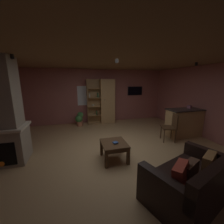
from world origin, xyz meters
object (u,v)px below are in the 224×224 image
at_px(bookshelf_cabinet, 105,102).
at_px(coffee_table, 114,146).
at_px(potted_floor_plant, 79,119).
at_px(leather_couch, 191,182).
at_px(dining_chair, 171,126).
at_px(table_book_0, 116,143).
at_px(table_book_1, 115,143).
at_px(stone_fireplace, 2,117).
at_px(kitchen_bar_counter, 187,122).
at_px(wall_mounted_tv, 135,91).
at_px(tissue_box, 189,107).

bearing_deg(bookshelf_cabinet, coffee_table, -98.86).
relative_size(bookshelf_cabinet, potted_floor_plant, 3.30).
bearing_deg(leather_couch, dining_chair, 59.97).
bearing_deg(table_book_0, table_book_1, -111.69).
bearing_deg(coffee_table, table_book_1, -78.37).
height_order(stone_fireplace, kitchen_bar_counter, stone_fireplace).
distance_m(bookshelf_cabinet, table_book_1, 3.44).
bearing_deg(wall_mounted_tv, coffee_table, -121.01).
distance_m(bookshelf_cabinet, leather_couch, 4.86).
relative_size(stone_fireplace, leather_couch, 1.43).
distance_m(table_book_1, dining_chair, 2.24).
height_order(tissue_box, wall_mounted_tv, wall_mounted_tv).
relative_size(tissue_box, leather_couch, 0.07).
relative_size(dining_chair, potted_floor_plant, 1.47).
xyz_separation_m(table_book_0, dining_chair, (2.11, 0.65, 0.06)).
bearing_deg(table_book_1, kitchen_bar_counter, 17.62).
relative_size(leather_couch, wall_mounted_tv, 2.30).
height_order(table_book_0, table_book_1, table_book_1).
xyz_separation_m(kitchen_bar_counter, potted_floor_plant, (-3.76, 2.19, -0.18)).
relative_size(coffee_table, wall_mounted_tv, 0.89).
bearing_deg(stone_fireplace, bookshelf_cabinet, 41.25).
xyz_separation_m(kitchen_bar_counter, table_book_0, (-2.99, -0.91, -0.03)).
relative_size(stone_fireplace, tissue_box, 20.95).
bearing_deg(wall_mounted_tv, stone_fireplace, -148.09).
xyz_separation_m(table_book_1, wall_mounted_tv, (2.09, 3.58, 1.00)).
xyz_separation_m(leather_couch, table_book_1, (-0.90, 1.43, 0.19)).
bearing_deg(wall_mounted_tv, table_book_0, -120.46).
height_order(table_book_0, wall_mounted_tv, wall_mounted_tv).
bearing_deg(table_book_0, dining_chair, 17.08).
xyz_separation_m(bookshelf_cabinet, kitchen_bar_counter, (2.51, -2.41, -0.52)).
bearing_deg(tissue_box, table_book_0, -162.32).
height_order(coffee_table, potted_floor_plant, potted_floor_plant).
height_order(coffee_table, table_book_0, table_book_0).
distance_m(leather_couch, table_book_0, 1.72).
bearing_deg(potted_floor_plant, table_book_0, -76.11).
relative_size(bookshelf_cabinet, wall_mounted_tv, 2.70).
distance_m(table_book_1, potted_floor_plant, 3.23).
bearing_deg(stone_fireplace, table_book_1, -14.52).
bearing_deg(leather_couch, table_book_1, 122.26).
relative_size(stone_fireplace, coffee_table, 3.70).
height_order(leather_couch, dining_chair, dining_chair).
bearing_deg(leather_couch, bookshelf_cabinet, 94.79).
relative_size(bookshelf_cabinet, leather_couch, 1.17).
bearing_deg(potted_floor_plant, leather_couch, -70.14).
height_order(bookshelf_cabinet, table_book_1, bookshelf_cabinet).
height_order(coffee_table, table_book_1, table_book_1).
distance_m(stone_fireplace, dining_chair, 4.74).
height_order(table_book_0, dining_chair, dining_chair).
xyz_separation_m(coffee_table, wall_mounted_tv, (2.11, 3.51, 1.12)).
relative_size(bookshelf_cabinet, table_book_1, 18.87).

